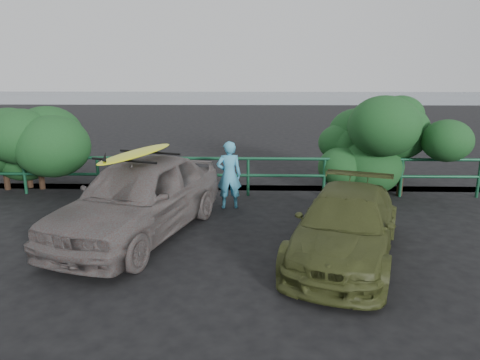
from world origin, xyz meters
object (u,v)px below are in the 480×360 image
object	(u,v)px
sedan	(140,197)
man	(229,175)
olive_vehicle	(346,225)
guardrail	(210,176)
surfboard	(137,153)

from	to	relation	value
sedan	man	xyz separation A→B (m)	(1.67, 1.82, 0.02)
man	sedan	bearing A→B (deg)	39.37
olive_vehicle	man	bearing A→B (deg)	147.80
guardrail	sedan	bearing A→B (deg)	-110.93
sedan	olive_vehicle	world-z (taller)	sedan
guardrail	man	world-z (taller)	man
sedan	olive_vehicle	distance (m)	3.99
man	surfboard	size ratio (longest dim) A/B	0.67
sedan	surfboard	world-z (taller)	surfboard
guardrail	man	bearing A→B (deg)	-62.86
guardrail	man	xyz separation A→B (m)	(0.56, -1.09, 0.29)
guardrail	sedan	distance (m)	3.13
sedan	man	size ratio (longest dim) A/B	2.85
guardrail	surfboard	distance (m)	3.32
olive_vehicle	surfboard	size ratio (longest dim) A/B	1.64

